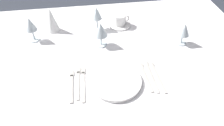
# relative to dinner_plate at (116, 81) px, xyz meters

# --- Properties ---
(ground_plane) EXTENTS (6.00, 6.00, 0.00)m
(ground_plane) POSITION_rel_dinner_plate_xyz_m (-0.03, 0.25, -0.75)
(ground_plane) COLOR #383D47
(dining_table) EXTENTS (1.80, 1.11, 0.74)m
(dining_table) POSITION_rel_dinner_plate_xyz_m (-0.03, 0.25, -0.09)
(dining_table) COLOR white
(dining_table) RESTS_ON ground
(dinner_plate) EXTENTS (0.25, 0.25, 0.02)m
(dinner_plate) POSITION_rel_dinner_plate_xyz_m (0.00, 0.00, 0.00)
(dinner_plate) COLOR white
(dinner_plate) RESTS_ON dining_table
(fork_outer) EXTENTS (0.03, 0.22, 0.00)m
(fork_outer) POSITION_rel_dinner_plate_xyz_m (-0.16, 0.02, -0.01)
(fork_outer) COLOR beige
(fork_outer) RESTS_ON dining_table
(fork_inner) EXTENTS (0.03, 0.21, 0.00)m
(fork_inner) POSITION_rel_dinner_plate_xyz_m (-0.18, 0.03, -0.01)
(fork_inner) COLOR beige
(fork_inner) RESTS_ON dining_table
(fork_salad) EXTENTS (0.02, 0.21, 0.00)m
(fork_salad) POSITION_rel_dinner_plate_xyz_m (-0.21, 0.02, -0.01)
(fork_salad) COLOR beige
(fork_salad) RESTS_ON dining_table
(spoon_soup) EXTENTS (0.03, 0.21, 0.01)m
(spoon_soup) POSITION_rel_dinner_plate_xyz_m (0.15, 0.04, -0.01)
(spoon_soup) COLOR beige
(spoon_soup) RESTS_ON dining_table
(spoon_dessert) EXTENTS (0.03, 0.22, 0.01)m
(spoon_dessert) POSITION_rel_dinner_plate_xyz_m (0.19, 0.04, -0.01)
(spoon_dessert) COLOR beige
(spoon_dessert) RESTS_ON dining_table
(spoon_tea) EXTENTS (0.03, 0.22, 0.01)m
(spoon_tea) POSITION_rel_dinner_plate_xyz_m (0.21, 0.03, -0.01)
(spoon_tea) COLOR beige
(spoon_tea) RESTS_ON dining_table
(saucer_left) EXTENTS (0.14, 0.14, 0.01)m
(saucer_left) POSITION_rel_dinner_plate_xyz_m (0.11, 0.50, -0.00)
(saucer_left) COLOR white
(saucer_left) RESTS_ON dining_table
(coffee_cup_left) EXTENTS (0.10, 0.08, 0.07)m
(coffee_cup_left) POSITION_rel_dinner_plate_xyz_m (0.11, 0.50, 0.04)
(coffee_cup_left) COLOR white
(coffee_cup_left) RESTS_ON saucer_left
(wine_glass_centre) EXTENTS (0.08, 0.08, 0.15)m
(wine_glass_centre) POSITION_rel_dinner_plate_xyz_m (-0.04, 0.31, 0.09)
(wine_glass_centre) COLOR silver
(wine_glass_centre) RESTS_ON dining_table
(wine_glass_left) EXTENTS (0.06, 0.06, 0.15)m
(wine_glass_left) POSITION_rel_dinner_plate_xyz_m (-0.43, 0.41, 0.09)
(wine_glass_left) COLOR silver
(wine_glass_left) RESTS_ON dining_table
(wine_glass_right) EXTENTS (0.07, 0.07, 0.13)m
(wine_glass_right) POSITION_rel_dinner_plate_xyz_m (0.43, 0.25, 0.08)
(wine_glass_right) COLOR silver
(wine_glass_right) RESTS_ON dining_table
(wine_glass_far) EXTENTS (0.07, 0.07, 0.15)m
(wine_glass_far) POSITION_rel_dinner_plate_xyz_m (-0.04, 0.48, 0.10)
(wine_glass_far) COLOR silver
(wine_glass_far) RESTS_ON dining_table
(napkin_folded) EXTENTS (0.08, 0.08, 0.16)m
(napkin_folded) POSITION_rel_dinner_plate_xyz_m (-0.32, 0.50, 0.07)
(napkin_folded) COLOR white
(napkin_folded) RESTS_ON dining_table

